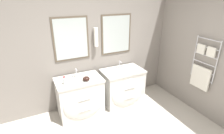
# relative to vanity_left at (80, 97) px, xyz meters

# --- Properties ---
(wall_back) EXTENTS (5.18, 0.17, 2.60)m
(wall_back) POSITION_rel_vanity_left_xyz_m (0.46, 0.39, 0.91)
(wall_back) COLOR gray
(wall_back) RESTS_ON ground_plane
(wall_right) EXTENTS (0.13, 4.00, 2.60)m
(wall_right) POSITION_rel_vanity_left_xyz_m (2.27, -0.74, 0.89)
(wall_right) COLOR gray
(wall_right) RESTS_ON ground_plane
(vanity_left) EXTENTS (0.90, 0.64, 0.79)m
(vanity_left) POSITION_rel_vanity_left_xyz_m (0.00, 0.00, 0.00)
(vanity_left) COLOR silver
(vanity_left) RESTS_ON ground_plane
(vanity_right) EXTENTS (0.90, 0.64, 0.79)m
(vanity_right) POSITION_rel_vanity_left_xyz_m (0.98, 0.00, 0.00)
(vanity_right) COLOR silver
(vanity_right) RESTS_ON ground_plane
(faucet_left) EXTENTS (0.17, 0.11, 0.17)m
(faucet_left) POSITION_rel_vanity_left_xyz_m (-0.00, 0.18, 0.47)
(faucet_left) COLOR silver
(faucet_left) RESTS_ON vanity_left
(faucet_right) EXTENTS (0.17, 0.11, 0.17)m
(faucet_right) POSITION_rel_vanity_left_xyz_m (0.98, 0.18, 0.47)
(faucet_right) COLOR silver
(faucet_right) RESTS_ON vanity_right
(toiletry_bottle) EXTENTS (0.06, 0.06, 0.16)m
(toiletry_bottle) POSITION_rel_vanity_left_xyz_m (-0.28, -0.06, 0.46)
(toiletry_bottle) COLOR silver
(toiletry_bottle) RESTS_ON vanity_left
(amenity_bowl) EXTENTS (0.13, 0.13, 0.08)m
(amenity_bowl) POSITION_rel_vanity_left_xyz_m (0.12, -0.09, 0.43)
(amenity_bowl) COLOR black
(amenity_bowl) RESTS_ON vanity_left
(soap_dish) EXTENTS (0.09, 0.06, 0.04)m
(soap_dish) POSITION_rel_vanity_left_xyz_m (0.84, -0.14, 0.41)
(soap_dish) COLOR white
(soap_dish) RESTS_ON vanity_right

